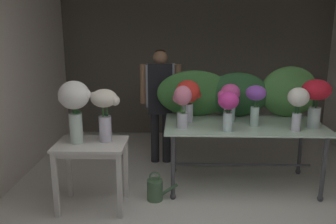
# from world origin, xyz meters

# --- Properties ---
(ground_plane) EXTENTS (8.65, 8.65, 0.00)m
(ground_plane) POSITION_xyz_m (0.00, 1.97, 0.00)
(ground_plane) COLOR silver
(wall_back) EXTENTS (4.81, 0.12, 2.77)m
(wall_back) POSITION_xyz_m (0.00, 3.93, 1.38)
(wall_back) COLOR #5B564C
(wall_back) RESTS_ON ground
(wall_left) EXTENTS (0.12, 4.05, 2.77)m
(wall_left) POSITION_xyz_m (-2.40, 1.97, 1.38)
(wall_left) COLOR beige
(wall_left) RESTS_ON ground
(display_table_glass) EXTENTS (1.88, 0.95, 0.81)m
(display_table_glass) POSITION_xyz_m (0.48, 1.70, 0.68)
(display_table_glass) COLOR #B7D5BB
(display_table_glass) RESTS_ON ground
(side_table_white) EXTENTS (0.74, 0.53, 0.74)m
(side_table_white) POSITION_xyz_m (-1.22, 1.12, 0.63)
(side_table_white) COLOR silver
(side_table_white) RESTS_ON ground
(florist) EXTENTS (0.57, 0.24, 1.62)m
(florist) POSITION_xyz_m (-0.55, 2.45, 1.00)
(florist) COLOR #232328
(florist) RESTS_ON ground
(foliage_backdrop) EXTENTS (2.04, 0.30, 0.65)m
(foliage_backdrop) POSITION_xyz_m (0.49, 2.05, 1.10)
(foliage_backdrop) COLOR #387033
(foliage_backdrop) RESTS_ON display_table_glass
(vase_ivory_stock) EXTENTS (0.23, 0.23, 0.49)m
(vase_ivory_stock) POSITION_xyz_m (1.01, 1.42, 1.12)
(vase_ivory_stock) COLOR silver
(vase_ivory_stock) RESTS_ON display_table_glass
(vase_fuchsia_dahlias) EXTENTS (0.27, 0.23, 0.47)m
(vase_fuchsia_dahlias) POSITION_xyz_m (0.32, 1.78, 1.08)
(vase_fuchsia_dahlias) COLOR silver
(vase_fuchsia_dahlias) RESTS_ON display_table_glass
(vase_scarlet_peonies) EXTENTS (0.31, 0.29, 0.51)m
(vase_scarlet_peonies) POSITION_xyz_m (-0.19, 1.76, 1.12)
(vase_scarlet_peonies) COLOR silver
(vase_scarlet_peonies) RESTS_ON display_table_glass
(vase_magenta_anemones) EXTENTS (0.23, 0.23, 0.44)m
(vase_magenta_anemones) POSITION_xyz_m (0.24, 1.38, 1.09)
(vase_magenta_anemones) COLOR silver
(vase_magenta_anemones) RESTS_ON display_table_glass
(vase_crimson_tulips) EXTENTS (0.32, 0.32, 0.56)m
(vase_crimson_tulips) POSITION_xyz_m (1.25, 1.55, 1.17)
(vase_crimson_tulips) COLOR silver
(vase_crimson_tulips) RESTS_ON display_table_glass
(vase_violet_roses) EXTENTS (0.23, 0.23, 0.48)m
(vase_violet_roses) POSITION_xyz_m (0.59, 1.60, 1.12)
(vase_violet_roses) COLOR silver
(vase_violet_roses) RESTS_ON display_table_glass
(vase_rosy_hydrangea) EXTENTS (0.22, 0.20, 0.49)m
(vase_rosy_hydrangea) POSITION_xyz_m (-0.25, 1.49, 1.10)
(vase_rosy_hydrangea) COLOR silver
(vase_rosy_hydrangea) RESTS_ON display_table_glass
(vase_white_roses_tall) EXTENTS (0.35, 0.32, 0.66)m
(vase_white_roses_tall) POSITION_xyz_m (-1.36, 1.12, 1.17)
(vase_white_roses_tall) COLOR silver
(vase_white_roses_tall) RESTS_ON side_table_white
(vase_cream_lisianthus_tall) EXTENTS (0.32, 0.27, 0.56)m
(vase_cream_lisianthus_tall) POSITION_xyz_m (-1.07, 1.18, 1.10)
(vase_cream_lisianthus_tall) COLOR silver
(vase_cream_lisianthus_tall) RESTS_ON side_table_white
(watering_can) EXTENTS (0.35, 0.18, 0.34)m
(watering_can) POSITION_xyz_m (-0.55, 1.29, 0.13)
(watering_can) COLOR #4C704C
(watering_can) RESTS_ON ground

